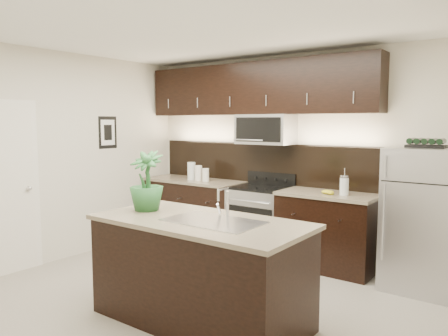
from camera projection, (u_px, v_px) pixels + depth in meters
name	position (u px, v px, depth m)	size (l,w,h in m)	color
ground	(195.00, 298.00, 4.47)	(4.50, 4.50, 0.00)	gray
room_walls	(182.00, 132.00, 4.33)	(4.52, 4.02, 2.71)	beige
counter_run	(248.00, 218.00, 6.05)	(3.51, 0.65, 0.94)	black
upper_fixtures	(256.00, 97.00, 5.97)	(3.49, 0.40, 1.66)	black
island	(200.00, 271.00, 3.91)	(1.96, 0.96, 0.94)	black
sink_faucet	(214.00, 220.00, 3.78)	(0.84, 0.50, 0.28)	silver
refrigerator	(422.00, 220.00, 4.64)	(0.74, 0.67, 1.53)	#B2B2B7
wine_rack	(426.00, 144.00, 4.55)	(0.38, 0.23, 0.09)	black
plant	(146.00, 181.00, 4.23)	(0.33, 0.33, 0.58)	#255E2B
canisters	(197.00, 172.00, 6.46)	(0.39, 0.12, 0.26)	silver
french_press	(344.00, 185.00, 5.13)	(0.11, 0.11, 0.31)	silver
bananas	(326.00, 192.00, 5.24)	(0.17, 0.13, 0.05)	gold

